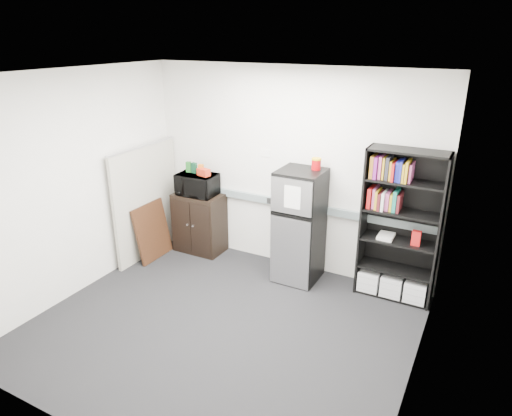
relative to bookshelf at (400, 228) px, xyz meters
The scene contains 18 objects.
floor 2.37m from the bookshelf, 134.33° to the right, with size 4.00×4.00×0.00m, color black.
wall_back 1.60m from the bookshelf, behind, with size 4.00×0.02×2.70m, color silver.
wall_right 1.69m from the bookshelf, 73.25° to the right, with size 0.02×3.50×2.70m, color silver.
wall_left 3.89m from the bookshelf, 156.08° to the right, with size 0.02×3.50×2.70m, color silver.
ceiling 2.83m from the bookshelf, 134.33° to the right, with size 4.00×3.50×0.02m, color white.
electrical_raceway 1.54m from the bookshelf, behind, with size 3.92×0.05×0.10m, color gray.
wall_note 1.99m from the bookshelf, behind, with size 0.14×0.00×0.10m, color white.
bookshelf is the anchor object (origin of this frame).
cubicle_partition 3.46m from the bookshelf, behind, with size 0.06×1.30×1.62m.
cabinet 2.87m from the bookshelf, behind, with size 0.71×0.47×0.88m.
microwave 2.83m from the bookshelf, behind, with size 0.56×0.38×0.31m, color black.
snack_box_a 3.01m from the bookshelf, behind, with size 0.07×0.05×0.15m, color #1B5F1F.
snack_box_b 2.91m from the bookshelf, behind, with size 0.07×0.05×0.15m, color #0C3821.
snack_box_c 2.80m from the bookshelf, behind, with size 0.07×0.05×0.14m, color #C66712.
snack_bag 2.72m from the bookshelf, behind, with size 0.18×0.10×0.10m, color red.
refrigerator 1.24m from the bookshelf, behind, with size 0.56×0.58×1.48m.
coffee_can 1.26m from the bookshelf, behind, with size 0.12×0.12×0.16m.
framed_poster 3.38m from the bookshelf, behind, with size 0.19×0.63×0.81m.
Camera 1 is at (2.34, -3.58, 3.05)m, focal length 32.00 mm.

